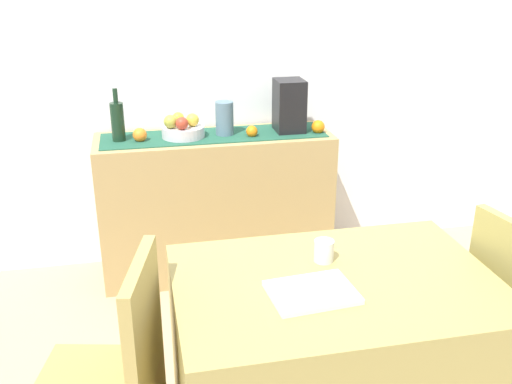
{
  "coord_description": "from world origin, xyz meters",
  "views": [
    {
      "loc": [
        -0.62,
        -2.22,
        1.77
      ],
      "look_at": [
        -0.07,
        0.35,
        0.72
      ],
      "focal_mm": 40.76,
      "sensor_mm": 36.0,
      "label": 1
    }
  ],
  "objects_px": {
    "wine_bottle": "(118,121)",
    "ceramic_vase": "(224,119)",
    "coffee_cup": "(324,251)",
    "coffee_maker": "(289,106)",
    "open_book": "(312,292)",
    "fruit_bowl": "(183,131)",
    "sideboard_console": "(216,205)",
    "dining_table": "(331,367)"
  },
  "relations": [
    {
      "from": "wine_bottle",
      "to": "ceramic_vase",
      "type": "xyz_separation_m",
      "value": [
        0.58,
        -0.0,
        -0.02
      ]
    },
    {
      "from": "coffee_cup",
      "to": "coffee_maker",
      "type": "bearing_deg",
      "value": 80.58
    },
    {
      "from": "ceramic_vase",
      "to": "open_book",
      "type": "bearing_deg",
      "value": -88.49
    },
    {
      "from": "ceramic_vase",
      "to": "open_book",
      "type": "relative_size",
      "value": 0.69
    },
    {
      "from": "fruit_bowl",
      "to": "open_book",
      "type": "bearing_deg",
      "value": -79.99
    },
    {
      "from": "sideboard_console",
      "to": "coffee_maker",
      "type": "bearing_deg",
      "value": 0.0
    },
    {
      "from": "coffee_maker",
      "to": "ceramic_vase",
      "type": "distance_m",
      "value": 0.38
    },
    {
      "from": "sideboard_console",
      "to": "coffee_maker",
      "type": "relative_size",
      "value": 4.45
    },
    {
      "from": "coffee_maker",
      "to": "open_book",
      "type": "relative_size",
      "value": 1.07
    },
    {
      "from": "wine_bottle",
      "to": "coffee_maker",
      "type": "relative_size",
      "value": 0.97
    },
    {
      "from": "ceramic_vase",
      "to": "open_book",
      "type": "distance_m",
      "value": 1.57
    },
    {
      "from": "fruit_bowl",
      "to": "open_book",
      "type": "height_order",
      "value": "fruit_bowl"
    },
    {
      "from": "sideboard_console",
      "to": "fruit_bowl",
      "type": "distance_m",
      "value": 0.49
    },
    {
      "from": "open_book",
      "to": "coffee_maker",
      "type": "bearing_deg",
      "value": 73.01
    },
    {
      "from": "open_book",
      "to": "sideboard_console",
      "type": "bearing_deg",
      "value": 88.83
    },
    {
      "from": "ceramic_vase",
      "to": "dining_table",
      "type": "relative_size",
      "value": 0.17
    },
    {
      "from": "wine_bottle",
      "to": "coffee_maker",
      "type": "xyz_separation_m",
      "value": [
        0.96,
        -0.0,
        0.04
      ]
    },
    {
      "from": "coffee_maker",
      "to": "coffee_cup",
      "type": "xyz_separation_m",
      "value": [
        -0.22,
        -1.34,
        -0.21
      ]
    },
    {
      "from": "open_book",
      "to": "ceramic_vase",
      "type": "bearing_deg",
      "value": 86.59
    },
    {
      "from": "wine_bottle",
      "to": "dining_table",
      "type": "height_order",
      "value": "wine_bottle"
    },
    {
      "from": "sideboard_console",
      "to": "wine_bottle",
      "type": "relative_size",
      "value": 4.58
    },
    {
      "from": "wine_bottle",
      "to": "ceramic_vase",
      "type": "relative_size",
      "value": 1.52
    },
    {
      "from": "ceramic_vase",
      "to": "dining_table",
      "type": "xyz_separation_m",
      "value": [
        0.15,
        -1.48,
        -0.57
      ]
    },
    {
      "from": "open_book",
      "to": "wine_bottle",
      "type": "bearing_deg",
      "value": 106.94
    },
    {
      "from": "dining_table",
      "to": "coffee_cup",
      "type": "xyz_separation_m",
      "value": [
        -0.0,
        0.14,
        0.41
      ]
    },
    {
      "from": "fruit_bowl",
      "to": "ceramic_vase",
      "type": "bearing_deg",
      "value": 0.0
    },
    {
      "from": "sideboard_console",
      "to": "coffee_cup",
      "type": "relative_size",
      "value": 16.41
    },
    {
      "from": "coffee_maker",
      "to": "dining_table",
      "type": "height_order",
      "value": "coffee_maker"
    },
    {
      "from": "sideboard_console",
      "to": "dining_table",
      "type": "height_order",
      "value": "sideboard_console"
    },
    {
      "from": "ceramic_vase",
      "to": "wine_bottle",
      "type": "bearing_deg",
      "value": 180.0
    },
    {
      "from": "wine_bottle",
      "to": "ceramic_vase",
      "type": "distance_m",
      "value": 0.58
    },
    {
      "from": "sideboard_console",
      "to": "fruit_bowl",
      "type": "xyz_separation_m",
      "value": [
        -0.17,
        0.0,
        0.46
      ]
    },
    {
      "from": "wine_bottle",
      "to": "open_book",
      "type": "height_order",
      "value": "wine_bottle"
    },
    {
      "from": "ceramic_vase",
      "to": "fruit_bowl",
      "type": "bearing_deg",
      "value": 180.0
    },
    {
      "from": "coffee_maker",
      "to": "coffee_cup",
      "type": "distance_m",
      "value": 1.38
    },
    {
      "from": "coffee_cup",
      "to": "open_book",
      "type": "bearing_deg",
      "value": -117.1
    },
    {
      "from": "fruit_bowl",
      "to": "coffee_maker",
      "type": "distance_m",
      "value": 0.62
    },
    {
      "from": "dining_table",
      "to": "open_book",
      "type": "xyz_separation_m",
      "value": [
        -0.11,
        -0.08,
        0.38
      ]
    },
    {
      "from": "fruit_bowl",
      "to": "coffee_maker",
      "type": "bearing_deg",
      "value": 0.0
    },
    {
      "from": "sideboard_console",
      "to": "open_book",
      "type": "distance_m",
      "value": 1.59
    },
    {
      "from": "ceramic_vase",
      "to": "coffee_cup",
      "type": "xyz_separation_m",
      "value": [
        0.15,
        -1.34,
        -0.16
      ]
    },
    {
      "from": "dining_table",
      "to": "sideboard_console",
      "type": "bearing_deg",
      "value": 98.21
    }
  ]
}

